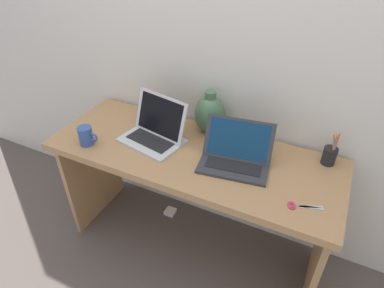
% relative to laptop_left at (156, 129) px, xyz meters
% --- Properties ---
extents(ground_plane, '(6.00, 6.00, 0.00)m').
position_rel_laptop_left_xyz_m(ground_plane, '(0.23, -0.03, -0.80)').
color(ground_plane, '#564C47').
extents(back_wall, '(4.40, 0.04, 2.40)m').
position_rel_laptop_left_xyz_m(back_wall, '(0.23, 0.30, 0.40)').
color(back_wall, silver).
rests_on(back_wall, ground).
extents(desk, '(1.52, 0.57, 0.74)m').
position_rel_laptop_left_xyz_m(desk, '(0.23, -0.03, -0.22)').
color(desk, '#AD7F51').
rests_on(desk, ground).
extents(laptop_left, '(0.36, 0.29, 0.23)m').
position_rel_laptop_left_xyz_m(laptop_left, '(0.00, 0.00, 0.00)').
color(laptop_left, silver).
rests_on(laptop_left, desk).
extents(laptop_right, '(0.36, 0.28, 0.20)m').
position_rel_laptop_left_xyz_m(laptop_right, '(0.45, -0.01, -0.01)').
color(laptop_right, '#333338').
rests_on(laptop_right, desk).
extents(green_vase, '(0.17, 0.17, 0.24)m').
position_rel_laptop_left_xyz_m(green_vase, '(0.23, 0.20, 0.05)').
color(green_vase, '#47704C').
rests_on(green_vase, desk).
extents(coffee_mug, '(0.11, 0.07, 0.10)m').
position_rel_laptop_left_xyz_m(coffee_mug, '(-0.30, -0.20, -0.01)').
color(coffee_mug, '#335199').
rests_on(coffee_mug, desk).
extents(pen_cup, '(0.07, 0.07, 0.18)m').
position_rel_laptop_left_xyz_m(pen_cup, '(0.87, 0.18, -0.01)').
color(pen_cup, black).
rests_on(pen_cup, desk).
extents(scissors, '(0.14, 0.08, 0.01)m').
position_rel_laptop_left_xyz_m(scissors, '(0.80, -0.18, -0.06)').
color(scissors, '#B7B7BC').
rests_on(scissors, desk).
extents(power_brick, '(0.07, 0.07, 0.03)m').
position_rel_laptop_left_xyz_m(power_brick, '(-0.03, 0.14, -0.79)').
color(power_brick, white).
rests_on(power_brick, ground).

